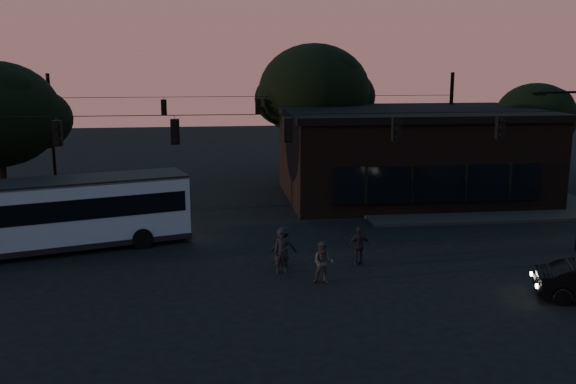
{
  "coord_description": "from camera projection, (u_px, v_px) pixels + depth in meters",
  "views": [
    {
      "loc": [
        -3.14,
        -21.64,
        8.38
      ],
      "look_at": [
        0.0,
        4.0,
        3.0
      ],
      "focal_mm": 40.0,
      "sensor_mm": 36.0,
      "label": 1
    }
  ],
  "objects": [
    {
      "name": "tree_behind",
      "position": [
        314.0,
        91.0,
        43.7
      ],
      "size": [
        7.6,
        7.6,
        9.43
      ],
      "color": "black",
      "rests_on": "ground"
    },
    {
      "name": "pedestrian_a",
      "position": [
        282.0,
        252.0,
        25.43
      ],
      "size": [
        0.64,
        0.42,
        1.75
      ],
      "primitive_type": "imported",
      "rotation": [
        0.0,
        0.0,
        -0.01
      ],
      "color": "black",
      "rests_on": "ground"
    },
    {
      "name": "sidewalk_far_right",
      "position": [
        468.0,
        201.0,
        38.12
      ],
      "size": [
        14.0,
        10.0,
        0.15
      ],
      "primitive_type": "cube",
      "color": "black",
      "rests_on": "ground"
    },
    {
      "name": "sidewalk_far_left",
      "position": [
        12.0,
        214.0,
        35.03
      ],
      "size": [
        14.0,
        10.0,
        0.15
      ],
      "primitive_type": "cube",
      "color": "black",
      "rests_on": "ground"
    },
    {
      "name": "bus",
      "position": [
        59.0,
        211.0,
        28.33
      ],
      "size": [
        11.54,
        5.77,
        3.17
      ],
      "rotation": [
        0.0,
        0.0,
        0.3
      ],
      "color": "#8797AC",
      "rests_on": "ground"
    },
    {
      "name": "ground",
      "position": [
        301.0,
        296.0,
        23.11
      ],
      "size": [
        120.0,
        120.0,
        0.0
      ],
      "primitive_type": "plane",
      "color": "black",
      "rests_on": "ground"
    },
    {
      "name": "pedestrian_c",
      "position": [
        359.0,
        246.0,
        26.48
      ],
      "size": [
        0.99,
        0.52,
        1.61
      ],
      "primitive_type": "imported",
      "rotation": [
        0.0,
        0.0,
        3.28
      ],
      "color": "black",
      "rests_on": "ground"
    },
    {
      "name": "pedestrian_b",
      "position": [
        323.0,
        263.0,
        24.25
      ],
      "size": [
        0.9,
        0.76,
        1.63
      ],
      "primitive_type": "imported",
      "rotation": [
        0.0,
        0.0,
        -0.21
      ],
      "color": "#2E2C2A",
      "rests_on": "ground"
    },
    {
      "name": "building",
      "position": [
        410.0,
        153.0,
        39.15
      ],
      "size": [
        15.4,
        10.41,
        5.4
      ],
      "color": "black",
      "rests_on": "ground"
    },
    {
      "name": "pedestrian_d",
      "position": [
        284.0,
        246.0,
        26.32
      ],
      "size": [
        1.12,
        0.71,
        1.66
      ],
      "primitive_type": "imported",
      "rotation": [
        0.0,
        0.0,
        3.05
      ],
      "color": "black",
      "rests_on": "ground"
    },
    {
      "name": "tree_right",
      "position": [
        536.0,
        117.0,
        41.8
      ],
      "size": [
        5.2,
        5.2,
        6.86
      ],
      "color": "black",
      "rests_on": "ground"
    },
    {
      "name": "signal_rig_far",
      "position": [
        258.0,
        124.0,
        41.69
      ],
      "size": [
        26.24,
        0.3,
        7.5
      ],
      "color": "black",
      "rests_on": "ground"
    },
    {
      "name": "signal_rig_near",
      "position": [
        288.0,
        157.0,
        26.09
      ],
      "size": [
        26.24,
        0.3,
        7.5
      ],
      "color": "black",
      "rests_on": "ground"
    }
  ]
}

